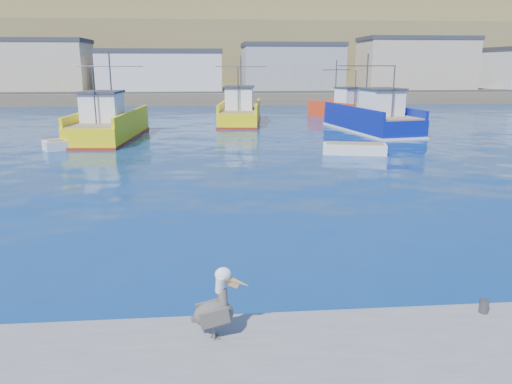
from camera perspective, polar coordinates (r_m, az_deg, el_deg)
ground at (r=14.05m, az=6.46°, el=-9.32°), size 260.00×260.00×0.00m
dock_bollards at (r=10.96m, az=13.33°, el=-13.08°), size 36.20×0.20×0.30m
far_shore at (r=121.85m, az=-4.02°, el=16.03°), size 200.00×81.00×24.00m
trawler_yellow_a at (r=40.10m, az=-16.46°, el=7.30°), size 5.13×11.51×6.51m
trawler_yellow_b at (r=49.08m, az=-1.81°, el=9.05°), size 5.08×10.94×6.42m
trawler_blue at (r=44.01m, az=13.17°, el=8.11°), size 5.93×11.83×6.52m
boat_orange at (r=55.08m, az=9.73°, el=9.44°), size 5.98×7.95×5.98m
skiff_left at (r=36.50m, az=-20.00°, el=5.16°), size 4.14×3.23×0.87m
skiff_mid at (r=32.73m, az=11.17°, el=4.77°), size 4.20×2.24×0.87m
pelican at (r=9.83m, az=-4.62°, el=-13.08°), size 1.15×0.60×1.42m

